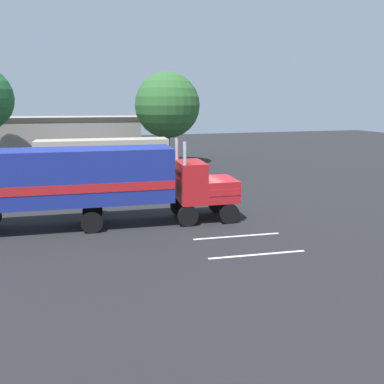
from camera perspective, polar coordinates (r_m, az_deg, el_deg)
The scene contains 8 objects.
ground_plane at distance 22.60m, azimuth 0.74°, elevation -3.84°, with size 120.00×120.00×0.00m, color #232326.
lane_stripe_near at distance 19.79m, azimuth 6.46°, elevation -6.33°, with size 4.40×0.16×0.01m, color silver.
lane_stripe_mid at distance 17.63m, azimuth 9.37°, elevation -8.86°, with size 4.40×0.16×0.01m, color silver.
semi_truck at distance 21.27m, azimuth -14.11°, elevation 1.72°, with size 14.31×3.61×4.50m.
person_bystander at distance 23.87m, azimuth -13.43°, elevation -1.08°, with size 0.34×0.45×1.63m.
parked_bus at distance 34.98m, azimuth -12.60°, elevation 5.22°, with size 11.15×3.28×3.40m.
tree_center at distance 41.93m, azimuth -3.56°, elevation 12.30°, with size 6.70×6.70×9.53m.
building_backdrop at distance 49.73m, azimuth -18.72°, elevation 7.64°, with size 19.51×7.47×4.84m.
Camera 1 is at (-6.68, -20.61, 6.43)m, focal length 37.15 mm.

